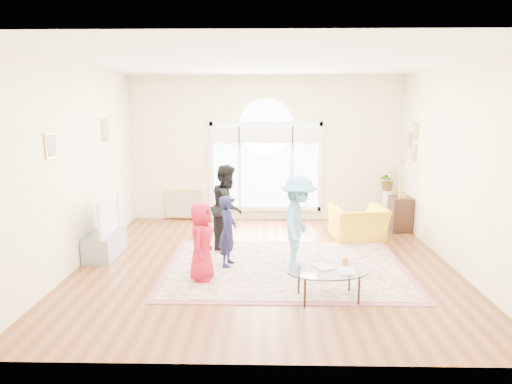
{
  "coord_description": "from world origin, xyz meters",
  "views": [
    {
      "loc": [
        0.0,
        -7.15,
        2.54
      ],
      "look_at": [
        -0.16,
        0.3,
        1.13
      ],
      "focal_mm": 32.0,
      "sensor_mm": 36.0,
      "label": 1
    }
  ],
  "objects_px": {
    "coffee_table": "(328,271)",
    "armchair": "(358,223)",
    "tv_console": "(105,244)",
    "television": "(104,215)",
    "area_rug": "(286,267)"
  },
  "relations": [
    {
      "from": "coffee_table",
      "to": "armchair",
      "type": "height_order",
      "value": "armchair"
    },
    {
      "from": "tv_console",
      "to": "armchair",
      "type": "relative_size",
      "value": 1.02
    },
    {
      "from": "tv_console",
      "to": "television",
      "type": "relative_size",
      "value": 0.97
    },
    {
      "from": "tv_console",
      "to": "coffee_table",
      "type": "bearing_deg",
      "value": -25.76
    },
    {
      "from": "coffee_table",
      "to": "armchair",
      "type": "xyz_separation_m",
      "value": [
        0.95,
        2.83,
        -0.08
      ]
    },
    {
      "from": "television",
      "to": "area_rug",
      "type": "bearing_deg",
      "value": -9.74
    },
    {
      "from": "television",
      "to": "armchair",
      "type": "xyz_separation_m",
      "value": [
        4.53,
        1.1,
        -0.4
      ]
    },
    {
      "from": "tv_console",
      "to": "coffee_table",
      "type": "distance_m",
      "value": 3.98
    },
    {
      "from": "coffee_table",
      "to": "armchair",
      "type": "bearing_deg",
      "value": 64.36
    },
    {
      "from": "area_rug",
      "to": "coffee_table",
      "type": "xyz_separation_m",
      "value": [
        0.51,
        -1.2,
        0.39
      ]
    },
    {
      "from": "area_rug",
      "to": "coffee_table",
      "type": "relative_size",
      "value": 3.02
    },
    {
      "from": "television",
      "to": "armchair",
      "type": "bearing_deg",
      "value": 13.7
    },
    {
      "from": "area_rug",
      "to": "television",
      "type": "bearing_deg",
      "value": 170.26
    },
    {
      "from": "television",
      "to": "coffee_table",
      "type": "relative_size",
      "value": 0.87
    },
    {
      "from": "television",
      "to": "tv_console",
      "type": "bearing_deg",
      "value": 180.0
    }
  ]
}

